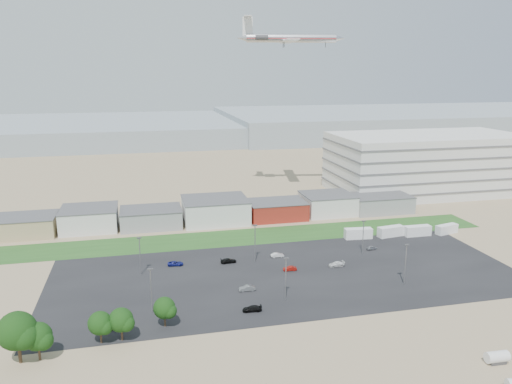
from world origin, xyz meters
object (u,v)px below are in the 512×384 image
object	(u,v)px
parked_car_10	(116,325)
tree_far_left	(17,335)
parked_car_4	(247,288)
parked_car_11	(277,255)
box_trailer_a	(358,233)
parked_car_7	(290,269)
airliner	(291,38)
parked_car_12	(336,264)
parked_car_9	(175,263)
storage_tank_nw	(497,357)
parked_car_3	(252,309)
parked_car_8	(372,248)
parked_car_6	(228,261)

from	to	relation	value
parked_car_10	tree_far_left	bearing A→B (deg)	122.50
parked_car_4	parked_car_11	world-z (taller)	parked_car_4
box_trailer_a	parked_car_7	xyz separation A→B (m)	(-28.54, -20.21, -1.03)
airliner	parked_car_12	distance (m)	102.91
parked_car_9	parked_car_11	world-z (taller)	parked_car_11
parked_car_9	parked_car_4	bearing A→B (deg)	-136.49
storage_tank_nw	tree_far_left	xyz separation A→B (m)	(-83.63, 19.58, 4.33)
parked_car_4	tree_far_left	bearing A→B (deg)	-65.16
box_trailer_a	parked_car_10	xyz separation A→B (m)	(-72.05, -41.22, -0.97)
tree_far_left	parked_car_11	world-z (taller)	tree_far_left
parked_car_3	parked_car_7	distance (m)	24.88
parked_car_7	parked_car_8	size ratio (longest dim) A/B	1.10
parked_car_6	box_trailer_a	bearing A→B (deg)	-80.05
storage_tank_nw	parked_car_6	bearing A→B (deg)	123.42
parked_car_9	parked_car_6	bearing A→B (deg)	-89.84
parked_car_6	parked_car_12	size ratio (longest dim) A/B	1.00
parked_car_8	parked_car_10	distance (m)	78.01
box_trailer_a	parked_car_3	bearing A→B (deg)	-131.88
box_trailer_a	parked_car_7	distance (m)	34.99
parked_car_9	storage_tank_nw	bearing A→B (deg)	-132.88
parked_car_3	parked_car_10	size ratio (longest dim) A/B	0.95
storage_tank_nw	parked_car_7	xyz separation A→B (m)	(-23.85, 49.51, -0.65)
airliner	parked_car_3	xyz separation A→B (m)	(-38.62, -100.43, -63.35)
parked_car_3	airliner	bearing A→B (deg)	164.51
tree_far_left	parked_car_12	distance (m)	78.95
tree_far_left	parked_car_4	size ratio (longest dim) A/B	2.81
parked_car_6	parked_car_9	bearing A→B (deg)	80.07
parked_car_3	parked_car_4	bearing A→B (deg)	179.40
parked_car_9	parked_car_11	xyz separation A→B (m)	(28.59, -0.17, 0.02)
airliner	parked_car_7	world-z (taller)	airliner
storage_tank_nw	parked_car_3	world-z (taller)	storage_tank_nw
parked_car_7	parked_car_10	bearing A→B (deg)	-59.79
parked_car_7	parked_car_11	bearing A→B (deg)	-172.50
parked_car_10	box_trailer_a	bearing A→B (deg)	-56.39
parked_car_3	parked_car_9	size ratio (longest dim) A/B	1.01
tree_far_left	box_trailer_a	bearing A→B (deg)	29.58
parked_car_7	parked_car_9	distance (m)	30.97
tree_far_left	parked_car_11	xyz separation A→B (m)	(59.23, 40.23, -4.97)
parked_car_3	parked_car_9	distance (m)	33.76
tree_far_left	airliner	xyz separation A→B (m)	(83.68, 110.30, 58.40)
parked_car_4	parked_car_12	distance (m)	28.36
parked_car_8	parked_car_3	bearing A→B (deg)	117.74
parked_car_11	parked_car_7	bearing A→B (deg)	-179.36
parked_car_9	parked_car_11	bearing A→B (deg)	-84.69
parked_car_9	parked_car_10	bearing A→B (deg)	161.15
parked_car_9	parked_car_3	bearing A→B (deg)	-149.05
parked_car_9	airliner	bearing A→B (deg)	-31.53
parked_car_4	parked_car_11	distance (m)	23.74
storage_tank_nw	parked_car_12	xyz separation A→B (m)	(-10.73, 49.50, -0.60)
airliner	parked_car_10	xyz separation A→B (m)	(-67.40, -101.40, -63.31)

